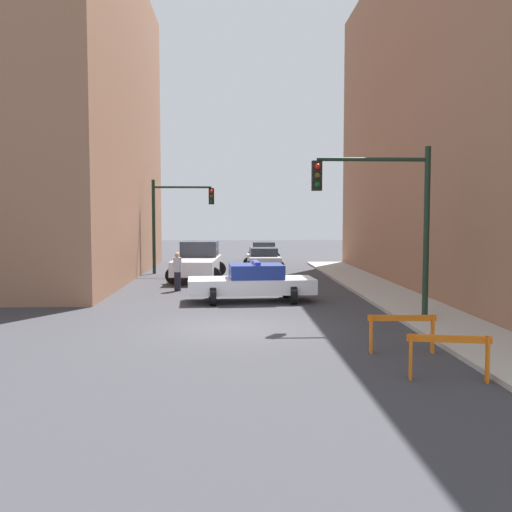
% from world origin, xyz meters
% --- Properties ---
extents(ground_plane, '(120.00, 120.00, 0.00)m').
position_xyz_m(ground_plane, '(0.00, 0.00, 0.00)').
color(ground_plane, '#38383D').
extents(sidewalk_right, '(2.40, 44.00, 0.12)m').
position_xyz_m(sidewalk_right, '(6.20, 0.00, 0.06)').
color(sidewalk_right, '#B2ADA3').
rests_on(sidewalk_right, ground_plane).
extents(traffic_light_near, '(3.64, 0.35, 5.20)m').
position_xyz_m(traffic_light_near, '(4.73, 1.11, 3.53)').
color(traffic_light_near, black).
rests_on(traffic_light_near, sidewalk_right).
extents(traffic_light_far, '(3.44, 0.35, 5.20)m').
position_xyz_m(traffic_light_far, '(-3.30, 15.64, 3.40)').
color(traffic_light_far, black).
rests_on(traffic_light_far, ground_plane).
extents(police_car, '(4.81, 2.56, 1.52)m').
position_xyz_m(police_car, '(0.69, 5.09, 0.72)').
color(police_car, white).
rests_on(police_car, ground_plane).
extents(white_truck, '(2.85, 5.51, 1.90)m').
position_xyz_m(white_truck, '(-1.79, 12.66, 0.91)').
color(white_truck, silver).
rests_on(white_truck, ground_plane).
extents(parked_car_near, '(2.34, 4.34, 1.31)m').
position_xyz_m(parked_car_near, '(1.81, 17.96, 0.67)').
color(parked_car_near, silver).
rests_on(parked_car_near, ground_plane).
extents(parked_car_mid, '(2.34, 4.34, 1.31)m').
position_xyz_m(parked_car_mid, '(2.26, 25.63, 0.67)').
color(parked_car_mid, silver).
rests_on(parked_car_mid, ground_plane).
extents(pedestrian_crossing, '(0.51, 0.51, 1.66)m').
position_xyz_m(pedestrian_crossing, '(-2.41, 8.22, 0.86)').
color(pedestrian_crossing, black).
rests_on(pedestrian_crossing, ground_plane).
extents(barrier_front, '(1.58, 0.43, 0.90)m').
position_xyz_m(barrier_front, '(4.12, -5.44, 0.62)').
color(barrier_front, orange).
rests_on(barrier_front, ground_plane).
extents(barrier_mid, '(1.60, 0.23, 0.90)m').
position_xyz_m(barrier_mid, '(3.89, -3.15, 0.62)').
color(barrier_mid, orange).
rests_on(barrier_mid, ground_plane).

